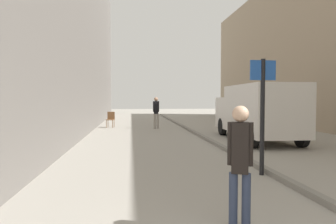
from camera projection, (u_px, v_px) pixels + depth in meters
name	position (u px, v px, depth m)	size (l,w,h in m)	color
ground_plane	(167.00, 139.00, 13.21)	(80.00, 80.00, 0.00)	gray
kerb_strip	(204.00, 137.00, 13.40)	(0.16, 40.00, 0.12)	slate
pedestrian_main_foreground	(240.00, 159.00, 3.97)	(0.31, 0.24, 1.63)	#2D3851
pedestrian_mid_block	(156.00, 110.00, 17.97)	(0.36, 0.24, 1.82)	gray
delivery_van	(257.00, 111.00, 12.78)	(2.12, 5.60, 2.27)	silver
street_sign_post	(262.00, 106.00, 6.93)	(0.60, 0.10, 2.60)	black
cafe_chair_near_window	(111.00, 118.00, 18.67)	(0.51, 0.51, 0.94)	brown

